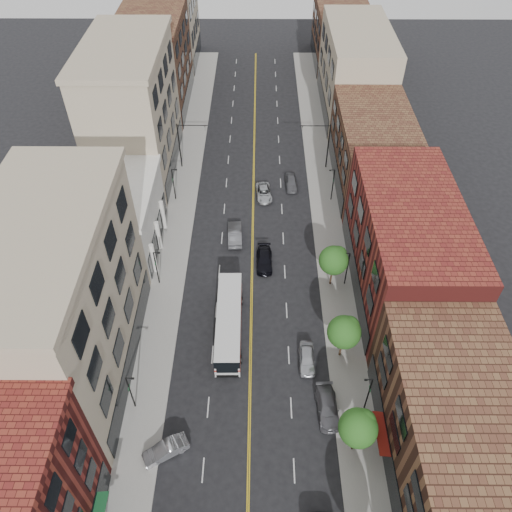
{
  "coord_description": "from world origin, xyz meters",
  "views": [
    {
      "loc": [
        0.78,
        -15.72,
        44.17
      ],
      "look_at": [
        0.5,
        23.67,
        5.0
      ],
      "focal_mm": 35.0,
      "sensor_mm": 36.0,
      "label": 1
    }
  ],
  "objects_px": {
    "car_lane_a": "(264,260)",
    "car_lane_b": "(264,193)",
    "car_parked_mid": "(328,407)",
    "car_lane_behind": "(235,234)",
    "city_bus": "(229,321)",
    "car_angle_b": "(166,450)",
    "car_parked_far": "(307,358)",
    "car_lane_c": "(291,182)"
  },
  "relations": [
    {
      "from": "car_angle_b",
      "to": "car_lane_a",
      "type": "bearing_deg",
      "value": 130.3
    },
    {
      "from": "car_parked_mid",
      "to": "car_parked_far",
      "type": "height_order",
      "value": "same"
    },
    {
      "from": "city_bus",
      "to": "car_parked_mid",
      "type": "relative_size",
      "value": 2.44
    },
    {
      "from": "car_lane_behind",
      "to": "car_lane_c",
      "type": "height_order",
      "value": "car_lane_behind"
    },
    {
      "from": "car_parked_far",
      "to": "car_lane_a",
      "type": "distance_m",
      "value": 14.86
    },
    {
      "from": "car_lane_b",
      "to": "car_angle_b",
      "type": "bearing_deg",
      "value": -108.91
    },
    {
      "from": "car_lane_a",
      "to": "car_parked_mid",
      "type": "bearing_deg",
      "value": -73.86
    },
    {
      "from": "car_angle_b",
      "to": "car_parked_far",
      "type": "xyz_separation_m",
      "value": [
        13.2,
        9.64,
        0.02
      ]
    },
    {
      "from": "car_lane_b",
      "to": "city_bus",
      "type": "bearing_deg",
      "value": -104.67
    },
    {
      "from": "car_lane_b",
      "to": "car_lane_c",
      "type": "bearing_deg",
      "value": 25.28
    },
    {
      "from": "car_lane_behind",
      "to": "car_lane_b",
      "type": "relative_size",
      "value": 1.07
    },
    {
      "from": "car_angle_b",
      "to": "car_lane_behind",
      "type": "distance_m",
      "value": 28.91
    },
    {
      "from": "car_lane_a",
      "to": "car_lane_c",
      "type": "height_order",
      "value": "car_lane_c"
    },
    {
      "from": "car_parked_far",
      "to": "car_lane_c",
      "type": "bearing_deg",
      "value": 91.78
    },
    {
      "from": "car_parked_mid",
      "to": "car_parked_far",
      "type": "bearing_deg",
      "value": 102.83
    },
    {
      "from": "car_parked_mid",
      "to": "car_lane_c",
      "type": "relative_size",
      "value": 1.16
    },
    {
      "from": "car_lane_c",
      "to": "car_angle_b",
      "type": "bearing_deg",
      "value": -110.53
    },
    {
      "from": "city_bus",
      "to": "car_parked_mid",
      "type": "distance_m",
      "value": 13.54
    },
    {
      "from": "car_parked_far",
      "to": "car_lane_c",
      "type": "relative_size",
      "value": 0.98
    },
    {
      "from": "car_angle_b",
      "to": "car_parked_far",
      "type": "height_order",
      "value": "car_parked_far"
    },
    {
      "from": "car_angle_b",
      "to": "car_parked_mid",
      "type": "height_order",
      "value": "car_parked_mid"
    },
    {
      "from": "car_parked_mid",
      "to": "car_lane_a",
      "type": "bearing_deg",
      "value": 103.16
    },
    {
      "from": "city_bus",
      "to": "car_lane_c",
      "type": "relative_size",
      "value": 2.82
    },
    {
      "from": "city_bus",
      "to": "car_parked_mid",
      "type": "xyz_separation_m",
      "value": [
        9.74,
        -9.35,
        -1.06
      ]
    },
    {
      "from": "car_parked_mid",
      "to": "car_lane_b",
      "type": "height_order",
      "value": "car_parked_mid"
    },
    {
      "from": "city_bus",
      "to": "car_lane_a",
      "type": "bearing_deg",
      "value": 68.88
    },
    {
      "from": "car_angle_b",
      "to": "car_lane_b",
      "type": "xyz_separation_m",
      "value": [
        8.9,
        37.35,
        -0.04
      ]
    },
    {
      "from": "car_parked_far",
      "to": "car_lane_b",
      "type": "distance_m",
      "value": 28.04
    },
    {
      "from": "car_parked_mid",
      "to": "car_parked_far",
      "type": "distance_m",
      "value": 5.68
    },
    {
      "from": "car_parked_mid",
      "to": "car_parked_far",
      "type": "xyz_separation_m",
      "value": [
        -1.6,
        5.45,
        -0.0
      ]
    },
    {
      "from": "car_lane_a",
      "to": "car_lane_behind",
      "type": "bearing_deg",
      "value": 129.02
    },
    {
      "from": "car_lane_behind",
      "to": "car_lane_c",
      "type": "xyz_separation_m",
      "value": [
        7.79,
        11.27,
        -0.11
      ]
    },
    {
      "from": "car_angle_b",
      "to": "car_lane_c",
      "type": "height_order",
      "value": "car_lane_c"
    },
    {
      "from": "car_parked_far",
      "to": "city_bus",
      "type": "bearing_deg",
      "value": 155.56
    },
    {
      "from": "car_parked_mid",
      "to": "car_lane_c",
      "type": "height_order",
      "value": "car_lane_c"
    },
    {
      "from": "car_angle_b",
      "to": "car_lane_a",
      "type": "xyz_separation_m",
      "value": [
        8.9,
        23.87,
        0.0
      ]
    },
    {
      "from": "car_angle_b",
      "to": "city_bus",
      "type": "bearing_deg",
      "value": 130.26
    },
    {
      "from": "city_bus",
      "to": "car_lane_a",
      "type": "distance_m",
      "value": 11.06
    },
    {
      "from": "car_angle_b",
      "to": "car_lane_a",
      "type": "distance_m",
      "value": 25.47
    },
    {
      "from": "car_parked_mid",
      "to": "car_lane_behind",
      "type": "xyz_separation_m",
      "value": [
        -9.69,
        24.27,
        0.12
      ]
    },
    {
      "from": "car_lane_a",
      "to": "car_lane_b",
      "type": "bearing_deg",
      "value": 89.45
    },
    {
      "from": "car_angle_b",
      "to": "car_lane_c",
      "type": "bearing_deg",
      "value": 132.76
    }
  ]
}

